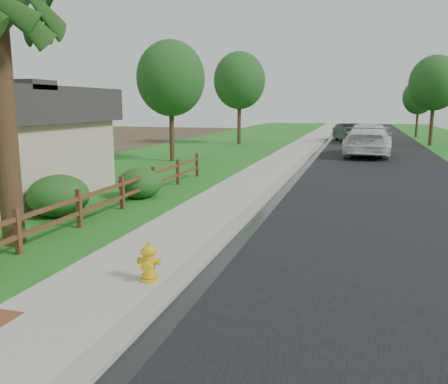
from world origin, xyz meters
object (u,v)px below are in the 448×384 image
(ranch_fence, at_px, (102,198))
(fire_hydrant, at_px, (149,263))
(dark_car_mid, at_px, (366,133))
(white_suv, at_px, (368,140))

(ranch_fence, xyz_separation_m, fire_hydrant, (3.50, -4.39, -0.18))
(fire_hydrant, relative_size, dark_car_mid, 0.14)
(ranch_fence, distance_m, white_suv, 21.56)
(ranch_fence, bearing_deg, fire_hydrant, -51.45)
(fire_hydrant, bearing_deg, white_suv, 80.37)
(fire_hydrant, height_order, dark_car_mid, dark_car_mid)
(fire_hydrant, distance_m, dark_car_mid, 35.89)
(dark_car_mid, bearing_deg, white_suv, 87.57)
(white_suv, relative_size, dark_car_mid, 1.40)
(ranch_fence, bearing_deg, white_suv, 69.17)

